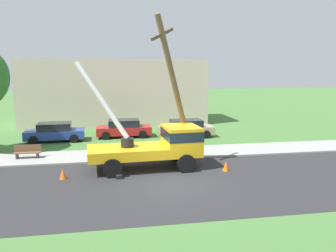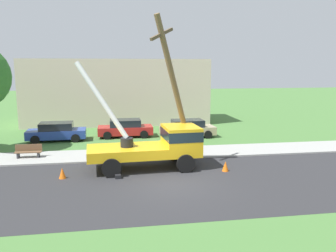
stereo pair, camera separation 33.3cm
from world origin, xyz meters
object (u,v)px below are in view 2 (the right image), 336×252
park_bench (28,152)px  traffic_cone_behind (62,173)px  parked_sedan_red (125,128)px  traffic_cone_ahead (225,166)px  parked_sedan_tan (188,128)px  leaning_utility_pole (176,90)px  parked_sedan_blue (57,132)px  utility_truck (159,143)px

park_bench → traffic_cone_behind: bearing=-58.6°
traffic_cone_behind → parked_sedan_red: size_ratio=0.13×
traffic_cone_ahead → parked_sedan_tan: bearing=90.4°
leaning_utility_pole → parked_sedan_tan: bearing=72.5°
parked_sedan_blue → park_bench: size_ratio=2.79×
utility_truck → leaning_utility_pole: (1.08, 0.65, 2.93)m
parked_sedan_red → utility_truck: bearing=-80.4°
utility_truck → traffic_cone_ahead: 3.92m
parked_sedan_blue → parked_sedan_red: size_ratio=1.01×
utility_truck → park_bench: size_ratio=4.31×
parked_sedan_tan → park_bench: parked_sedan_tan is taller
utility_truck → leaning_utility_pole: size_ratio=0.81×
traffic_cone_ahead → park_bench: bearing=158.6°
parked_sedan_tan → park_bench: size_ratio=2.80×
leaning_utility_pole → park_bench: leaning_utility_pole is taller
traffic_cone_behind → parked_sedan_blue: (-1.71, 9.54, 0.43)m
utility_truck → parked_sedan_red: bearing=99.6°
parked_sedan_red → park_bench: (-6.21, -5.99, -0.25)m
traffic_cone_ahead → utility_truck: bearing=160.0°
traffic_cone_behind → parked_sedan_blue: parked_sedan_blue is taller
traffic_cone_behind → park_bench: (-2.61, 4.28, 0.18)m
utility_truck → parked_sedan_tan: bearing=67.1°
parked_sedan_blue → park_bench: (-0.90, -5.26, -0.25)m
traffic_cone_ahead → leaning_utility_pole: bearing=141.6°
traffic_cone_behind → park_bench: park_bench is taller
leaning_utility_pole → traffic_cone_behind: 7.64m
traffic_cone_ahead → parked_sedan_tan: size_ratio=0.13×
leaning_utility_pole → parked_sedan_red: (-2.62, 8.47, -3.63)m
utility_truck → traffic_cone_ahead: utility_truck is taller
traffic_cone_ahead → traffic_cone_behind: 8.66m
parked_sedan_red → leaning_utility_pole: bearing=-72.8°
traffic_cone_ahead → parked_sedan_blue: parked_sedan_blue is taller
utility_truck → traffic_cone_behind: utility_truck is taller
parked_sedan_tan → parked_sedan_red: bearing=169.4°
park_bench → parked_sedan_red: bearing=44.0°
leaning_utility_pole → parked_sedan_red: bearing=107.2°
utility_truck → park_bench: (-7.75, 3.13, -0.95)m
leaning_utility_pole → traffic_cone_behind: size_ratio=15.17×
traffic_cone_ahead → park_bench: size_ratio=0.35×
utility_truck → parked_sedan_tan: (3.46, 8.19, -0.70)m
parked_sedan_tan → traffic_cone_behind: bearing=-132.6°
utility_truck → traffic_cone_ahead: bearing=-20.0°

